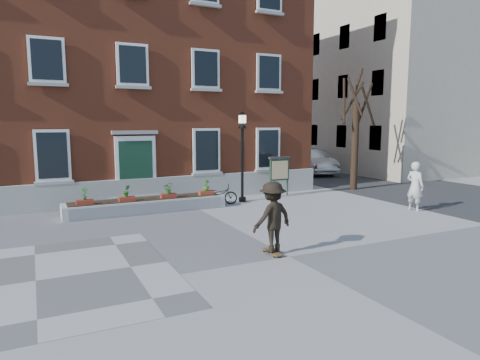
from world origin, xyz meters
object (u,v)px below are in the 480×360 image
bicycle (218,194)px  parked_car (312,161)px  notice_board (279,170)px  skateboarder (273,217)px  bystander (415,186)px  lamp_post (242,144)px

bicycle → parked_car: parked_car is taller
notice_board → skateboarder: 8.97m
parked_car → bystander: size_ratio=2.56×
parked_car → skateboarder: (-11.31, -14.12, 0.19)m
parked_car → bystander: bystander is taller
skateboarder → lamp_post: bearing=69.8°
notice_board → skateboarder: bearing=-122.3°
lamp_post → skateboarder: (-2.61, -7.09, -1.53)m
parked_car → skateboarder: bearing=-116.2°
parked_car → bystander: 12.24m
bystander → lamp_post: bearing=39.4°
bicycle → notice_board: notice_board is taller
bicycle → parked_car: 12.20m
lamp_post → notice_board: size_ratio=2.10×
bystander → skateboarder: bystander is taller
parked_car → lamp_post: size_ratio=1.27×
bicycle → lamp_post: (1.19, 0.10, 2.11)m
bystander → notice_board: bearing=21.8°
bystander → skateboarder: size_ratio=1.00×
lamp_post → skateboarder: lamp_post is taller
notice_board → skateboarder: size_ratio=0.96×
bicycle → parked_car: size_ratio=0.32×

